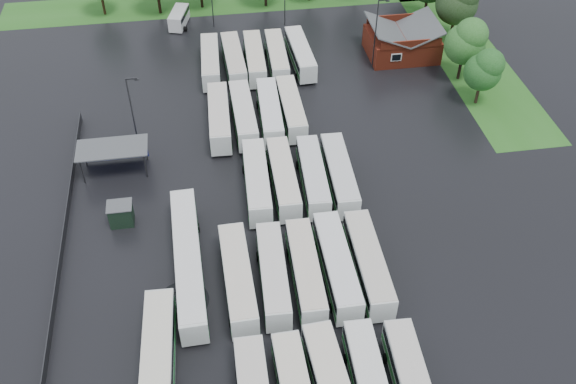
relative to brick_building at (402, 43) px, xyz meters
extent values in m
plane|color=black|center=(-24.00, -42.77, -1.87)|extent=(160.00, 160.00, 0.00)
cube|color=maroon|center=(0.00, 0.03, -0.17)|extent=(10.00, 8.00, 3.40)
cube|color=#4C4F51|center=(-2.50, 0.03, 2.43)|extent=(5.07, 8.60, 2.19)
cube|color=#4C4F51|center=(2.50, 0.03, 2.43)|extent=(5.07, 8.60, 2.19)
cube|color=maroon|center=(0.00, -3.97, 2.03)|extent=(9.00, 0.20, 1.20)
cube|color=silver|center=(-2.00, -4.02, 0.13)|extent=(1.60, 0.12, 1.20)
cylinder|color=#2D2D30|center=(-44.80, -22.77, -0.17)|extent=(0.16, 0.16, 3.40)
cylinder|color=#2D2D30|center=(-37.60, -22.77, -0.17)|extent=(0.16, 0.16, 3.40)
cylinder|color=#2D2D30|center=(-44.80, -19.57, -0.17)|extent=(0.16, 0.16, 3.40)
cylinder|color=#2D2D30|center=(-37.60, -19.57, -0.17)|extent=(0.16, 0.16, 3.40)
cube|color=#4C4F51|center=(-41.20, -21.17, 1.63)|extent=(8.20, 4.20, 0.15)
cube|color=navy|center=(-41.20, -19.27, -0.27)|extent=(7.60, 0.08, 2.60)
cube|color=black|center=(-40.20, -30.17, -0.62)|extent=(2.50, 2.00, 2.50)
cube|color=#4C4F51|center=(-40.20, -30.17, 0.69)|extent=(2.70, 2.20, 0.12)
cube|color=#2C6D1F|center=(-22.00, 22.03, -1.86)|extent=(80.00, 10.00, 0.01)
cube|color=#2C6D1F|center=(10.00, 0.03, -1.86)|extent=(10.00, 50.00, 0.01)
cube|color=#2D2D30|center=(-46.20, -34.77, -1.27)|extent=(0.10, 50.00, 1.20)
cylinder|color=black|center=(-28.51, -51.52, -1.41)|extent=(2.57, 0.97, 0.97)
cylinder|color=black|center=(-25.11, -51.43, -1.43)|extent=(2.49, 0.94, 0.94)
cube|color=#F0E1C9|center=(-22.02, -55.10, 1.50)|extent=(3.10, 12.16, 0.12)
cylinder|color=black|center=(-22.02, -51.12, -1.40)|extent=(2.64, 0.99, 0.99)
cube|color=black|center=(-18.87, -55.00, 0.48)|extent=(2.88, 11.45, 0.87)
cube|color=white|center=(-18.87, -55.00, 1.34)|extent=(2.73, 11.57, 0.12)
cylinder|color=black|center=(-18.87, -51.20, -1.42)|extent=(2.52, 0.95, 0.95)
cube|color=black|center=(-15.40, -55.47, 0.47)|extent=(3.03, 11.44, 0.87)
cube|color=silver|center=(-15.40, -55.47, 1.33)|extent=(2.88, 11.55, 0.12)
cylinder|color=black|center=(-15.40, -51.69, -1.42)|extent=(2.51, 0.94, 0.94)
cube|color=silver|center=(-28.59, -41.63, 0.01)|extent=(2.77, 12.36, 2.82)
cube|color=black|center=(-28.59, -41.63, 0.57)|extent=(2.82, 11.86, 0.90)
cube|color=#217D34|center=(-28.59, -41.63, -0.61)|extent=(2.81, 12.11, 0.62)
cube|color=silver|center=(-28.59, -41.63, 1.47)|extent=(2.66, 11.98, 0.12)
cylinder|color=black|center=(-28.59, -45.57, -1.40)|extent=(2.62, 0.99, 0.99)
cylinder|color=black|center=(-28.59, -37.69, -1.40)|extent=(2.62, 0.99, 0.99)
cube|color=silver|center=(-25.15, -41.59, -0.08)|extent=(2.95, 11.82, 2.69)
cube|color=black|center=(-25.15, -41.59, 0.45)|extent=(2.99, 11.36, 0.86)
cube|color=#26722F|center=(-25.15, -41.59, -0.67)|extent=(2.99, 11.59, 0.59)
cube|color=silver|center=(-25.15, -41.59, 1.31)|extent=(2.84, 11.47, 0.12)
cylinder|color=black|center=(-25.15, -45.34, -1.43)|extent=(2.49, 0.94, 0.94)
cylinder|color=black|center=(-25.15, -37.83, -1.43)|extent=(2.49, 0.94, 0.94)
cube|color=silver|center=(-21.97, -41.67, -0.06)|extent=(2.79, 11.96, 2.73)
cube|color=black|center=(-21.97, -41.67, 0.49)|extent=(2.84, 11.49, 0.87)
cube|color=#1A6E28|center=(-21.97, -41.67, -0.66)|extent=(2.83, 11.72, 0.60)
cube|color=beige|center=(-21.97, -41.67, 1.36)|extent=(2.68, 11.60, 0.12)
cylinder|color=black|center=(-21.97, -45.48, -1.42)|extent=(2.53, 0.95, 0.95)
cylinder|color=black|center=(-21.97, -37.86, -1.42)|extent=(2.53, 0.95, 0.95)
cube|color=silver|center=(-18.82, -41.51, 0.02)|extent=(2.64, 12.42, 2.84)
cube|color=black|center=(-18.82, -41.51, 0.59)|extent=(2.70, 11.93, 0.91)
cube|color=#297C34|center=(-18.82, -41.51, -0.60)|extent=(2.69, 12.18, 0.63)
cube|color=white|center=(-18.82, -41.51, 1.50)|extent=(2.54, 12.05, 0.12)
cylinder|color=black|center=(-18.82, -45.48, -1.40)|extent=(2.64, 0.99, 0.99)
cylinder|color=black|center=(-18.82, -37.54, -1.40)|extent=(2.64, 0.99, 0.99)
cube|color=silver|center=(-15.69, -41.69, 0.00)|extent=(2.77, 12.32, 2.81)
cube|color=black|center=(-15.69, -41.69, 0.56)|extent=(2.82, 11.83, 0.90)
cube|color=#2A7936|center=(-15.69, -41.69, -0.62)|extent=(2.82, 12.08, 0.62)
cube|color=beige|center=(-15.69, -41.69, 1.46)|extent=(2.66, 11.95, 0.12)
cylinder|color=black|center=(-15.69, -45.62, -1.41)|extent=(2.61, 0.98, 0.98)
cylinder|color=black|center=(-15.69, -37.76, -1.41)|extent=(2.61, 0.98, 0.98)
cube|color=silver|center=(-25.10, -27.75, -0.01)|extent=(3.07, 12.32, 2.80)
cube|color=black|center=(-25.10, -27.75, 0.55)|extent=(3.11, 11.83, 0.90)
cube|color=#1D7D29|center=(-25.10, -27.75, -0.62)|extent=(3.11, 12.08, 0.62)
cube|color=white|center=(-25.10, -27.75, 1.44)|extent=(2.95, 11.95, 0.12)
cylinder|color=black|center=(-25.10, -31.66, -1.41)|extent=(2.60, 0.98, 0.98)
cylinder|color=black|center=(-25.10, -23.84, -1.41)|extent=(2.60, 0.98, 0.98)
cube|color=silver|center=(-22.04, -27.63, -0.04)|extent=(2.64, 12.00, 2.74)
cube|color=black|center=(-22.04, -27.63, 0.50)|extent=(2.70, 11.53, 0.88)
cube|color=#127320|center=(-22.04, -27.63, -0.65)|extent=(2.69, 11.76, 0.60)
cube|color=#F1E2CE|center=(-22.04, -27.63, 1.38)|extent=(2.54, 11.64, 0.12)
cylinder|color=black|center=(-22.04, -31.47, -1.42)|extent=(2.54, 0.96, 0.96)
cylinder|color=black|center=(-22.04, -23.80, -1.42)|extent=(2.54, 0.96, 0.96)
cube|color=silver|center=(-18.67, -27.85, -0.05)|extent=(3.09, 12.05, 2.74)
cube|color=black|center=(-18.67, -27.85, 0.50)|extent=(3.13, 11.57, 0.88)
cube|color=#1F772B|center=(-18.67, -27.85, -0.65)|extent=(3.13, 11.81, 0.60)
cube|color=silver|center=(-18.67, -27.85, 1.37)|extent=(2.97, 11.69, 0.12)
cylinder|color=black|center=(-18.67, -31.67, -1.42)|extent=(2.54, 0.95, 0.95)
cylinder|color=black|center=(-18.67, -24.03, -1.42)|extent=(2.54, 0.95, 0.95)
cube|color=silver|center=(-15.63, -28.06, -0.01)|extent=(3.00, 12.27, 2.79)
cube|color=black|center=(-15.63, -28.06, 0.54)|extent=(3.05, 11.78, 0.89)
cube|color=#1D722F|center=(-15.63, -28.06, -0.63)|extent=(3.05, 12.03, 0.61)
cube|color=silver|center=(-15.63, -28.06, 1.43)|extent=(2.89, 11.90, 0.12)
cylinder|color=black|center=(-15.63, -31.96, -1.41)|extent=(2.59, 0.97, 0.97)
cylinder|color=black|center=(-15.63, -24.16, -1.41)|extent=(2.59, 0.97, 0.97)
cube|color=silver|center=(-28.36, -14.71, -0.01)|extent=(3.00, 12.30, 2.80)
cube|color=black|center=(-28.36, -14.71, 0.55)|extent=(3.04, 11.81, 0.90)
cube|color=#186F26|center=(-28.36, -14.71, -0.62)|extent=(3.04, 12.05, 0.62)
cube|color=silver|center=(-28.36, -14.71, 1.44)|extent=(2.88, 11.93, 0.12)
cylinder|color=black|center=(-28.36, -18.62, -1.41)|extent=(2.59, 0.98, 0.98)
cylinder|color=black|center=(-28.36, -10.80, -1.41)|extent=(2.59, 0.98, 0.98)
cube|color=silver|center=(-25.24, -14.59, -0.02)|extent=(2.63, 12.17, 2.78)
cube|color=black|center=(-25.24, -14.59, 0.54)|extent=(2.68, 11.68, 0.89)
cube|color=#106D1B|center=(-25.24, -14.59, -0.63)|extent=(2.68, 11.92, 0.61)
cube|color=silver|center=(-25.24, -14.59, 1.42)|extent=(2.52, 11.80, 0.12)
cylinder|color=black|center=(-25.24, -18.48, -1.41)|extent=(2.58, 0.97, 0.97)
cylinder|color=black|center=(-25.24, -10.71, -1.41)|extent=(2.58, 0.97, 0.97)
cube|color=silver|center=(-21.84, -14.56, -0.02)|extent=(3.05, 12.25, 2.78)
cube|color=black|center=(-21.84, -14.56, 0.54)|extent=(3.09, 11.77, 0.89)
cube|color=#1F7E2F|center=(-21.84, -14.56, -0.63)|extent=(3.09, 12.01, 0.61)
cube|color=white|center=(-21.84, -14.56, 1.43)|extent=(2.93, 11.88, 0.12)
cylinder|color=black|center=(-21.84, -18.45, -1.41)|extent=(2.58, 0.97, 0.97)
cylinder|color=black|center=(-21.84, -10.67, -1.41)|extent=(2.58, 0.97, 0.97)
cube|color=silver|center=(-18.98, -14.09, -0.07)|extent=(2.54, 11.85, 2.71)
cube|color=black|center=(-18.98, -14.09, 0.48)|extent=(2.60, 11.38, 0.87)
cube|color=#218132|center=(-18.98, -14.09, -0.66)|extent=(2.59, 11.61, 0.60)
cube|color=silver|center=(-18.98, -14.09, 1.34)|extent=(2.44, 11.49, 0.12)
cylinder|color=black|center=(-18.98, -17.87, -1.42)|extent=(2.51, 0.95, 0.95)
cylinder|color=black|center=(-18.98, -10.30, -1.42)|extent=(2.51, 0.95, 0.95)
cube|color=silver|center=(-28.55, -0.70, -0.07)|extent=(2.97, 11.89, 2.70)
cube|color=black|center=(-28.55, -0.70, 0.47)|extent=(3.01, 11.42, 0.86)
cube|color=#2F7F41|center=(-28.55, -0.70, -0.67)|extent=(3.01, 11.65, 0.59)
cube|color=silver|center=(-28.55, -0.70, 1.33)|extent=(2.86, 11.53, 0.12)
cylinder|color=black|center=(-28.55, -4.48, -1.42)|extent=(2.51, 0.94, 0.94)
cylinder|color=black|center=(-28.55, 3.07, -1.42)|extent=(2.51, 0.94, 0.94)
cube|color=silver|center=(-25.22, -0.90, -0.05)|extent=(2.76, 12.02, 2.74)
cube|color=black|center=(-25.22, -0.90, 0.50)|extent=(2.81, 11.54, 0.88)
cube|color=#277439|center=(-25.22, -0.90, -0.65)|extent=(2.80, 11.78, 0.60)
cube|color=beige|center=(-25.22, -0.90, 1.37)|extent=(2.65, 11.66, 0.12)
cylinder|color=black|center=(-25.22, -4.72, -1.42)|extent=(2.54, 0.96, 0.96)
cylinder|color=black|center=(-25.22, 2.93, -1.42)|extent=(2.54, 0.96, 0.96)
cube|color=silver|center=(-22.18, -0.86, -0.06)|extent=(2.88, 11.94, 2.72)
cube|color=black|center=(-22.18, -0.86, 0.48)|extent=(2.92, 11.47, 0.87)
cube|color=#177A2A|center=(-22.18, -0.86, -0.66)|extent=(2.92, 11.71, 0.60)
cube|color=beige|center=(-22.18, -0.86, 1.35)|extent=(2.77, 11.58, 0.12)
cylinder|color=black|center=(-22.18, -4.65, -1.42)|extent=(2.52, 0.95, 0.95)
cylinder|color=black|center=(-22.18, 2.94, -1.42)|extent=(2.52, 0.95, 0.95)
cube|color=silver|center=(-18.95, -0.80, -0.08)|extent=(2.84, 11.81, 2.69)
cube|color=black|center=(-18.95, -0.80, 0.46)|extent=(2.88, 11.34, 0.86)
cube|color=#237030|center=(-18.95, -0.80, -0.67)|extent=(2.88, 11.58, 0.59)
cube|color=#F0E1C7|center=(-18.95, -0.80, 1.31)|extent=(2.73, 11.45, 0.12)
cylinder|color=black|center=(-18.95, -4.55, -1.43)|extent=(2.49, 0.94, 0.94)
cylinder|color=black|center=(-18.95, 2.96, -1.43)|extent=(2.49, 0.94, 0.94)
cube|color=silver|center=(-15.46, -0.59, -0.05)|extent=(2.85, 12.01, 2.74)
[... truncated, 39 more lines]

